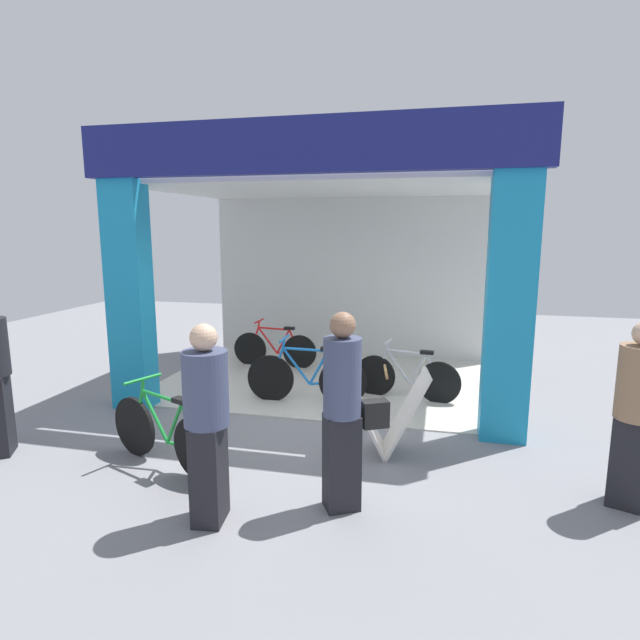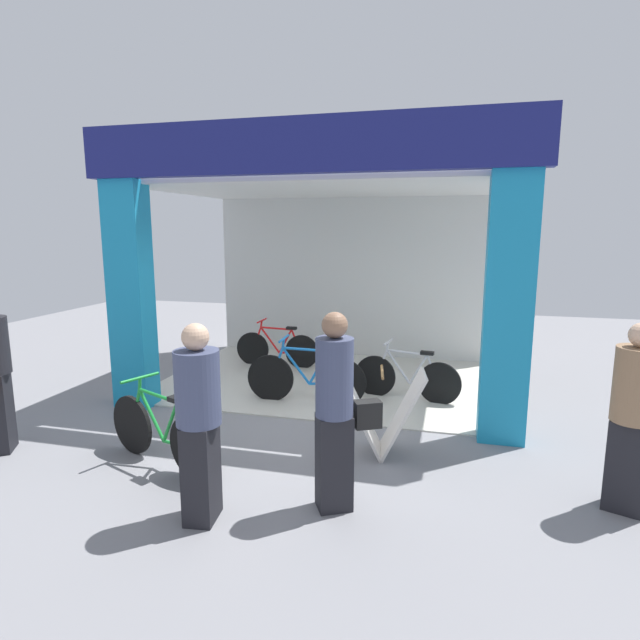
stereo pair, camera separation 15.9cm
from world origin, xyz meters
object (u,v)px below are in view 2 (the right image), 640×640
object	(u,v)px
bicycle_inside_2	(306,378)
pedestrian_3	(336,410)
sandwich_board_sign	(381,413)
bicycle_inside_1	(277,348)
bicycle_parked_0	(161,432)
pedestrian_0	(199,420)
pedestrian_1	(633,416)
bicycle_inside_0	(407,377)

from	to	relation	value
bicycle_inside_2	pedestrian_3	distance (m)	2.80
sandwich_board_sign	pedestrian_3	world-z (taller)	pedestrian_3
bicycle_inside_1	pedestrian_3	xyz separation A→B (m)	(2.04, -4.29, 0.57)
bicycle_inside_2	sandwich_board_sign	size ratio (longest dim) A/B	1.72
bicycle_inside_1	bicycle_parked_0	bearing A→B (deg)	-88.34
pedestrian_0	bicycle_inside_2	bearing A→B (deg)	89.23
pedestrian_1	pedestrian_0	bearing A→B (deg)	-163.22
bicycle_parked_0	pedestrian_0	distance (m)	1.30
bicycle_inside_1	bicycle_parked_0	distance (m)	3.95
bicycle_inside_1	sandwich_board_sign	bearing A→B (deg)	-53.81
bicycle_inside_0	bicycle_parked_0	size ratio (longest dim) A/B	0.99
bicycle_inside_2	sandwich_board_sign	distance (m)	1.85
bicycle_inside_2	pedestrian_1	world-z (taller)	pedestrian_1
bicycle_inside_0	sandwich_board_sign	bearing A→B (deg)	-93.45
pedestrian_0	bicycle_inside_1	bearing A→B (deg)	101.78
bicycle_inside_0	sandwich_board_sign	xyz separation A→B (m)	(-0.11, -1.86, 0.13)
sandwich_board_sign	pedestrian_0	xyz separation A→B (m)	(-1.28, -1.65, 0.41)
bicycle_inside_0	bicycle_parked_0	world-z (taller)	bicycle_parked_0
bicycle_inside_2	sandwich_board_sign	world-z (taller)	sandwich_board_sign
pedestrian_3	pedestrian_0	bearing A→B (deg)	-156.21
bicycle_inside_2	pedestrian_0	xyz separation A→B (m)	(-0.04, -3.03, 0.51)
bicycle_parked_0	pedestrian_3	world-z (taller)	pedestrian_3
bicycle_parked_0	pedestrian_3	xyz separation A→B (m)	(1.92, -0.35, 0.54)
bicycle_inside_0	bicycle_inside_1	bearing A→B (deg)	152.40
pedestrian_1	pedestrian_3	size ratio (longest dim) A/B	0.95
bicycle_parked_0	bicycle_inside_1	bearing A→B (deg)	91.66
bicycle_parked_0	pedestrian_1	bearing A→B (deg)	3.20
bicycle_inside_0	bicycle_inside_1	size ratio (longest dim) A/B	1.00
bicycle_inside_1	pedestrian_0	world-z (taller)	pedestrian_0
bicycle_inside_0	bicycle_inside_1	xyz separation A→B (m)	(-2.38, 1.24, -0.00)
bicycle_inside_1	sandwich_board_sign	size ratio (longest dim) A/B	1.54
bicycle_inside_0	bicycle_parked_0	xyz separation A→B (m)	(-2.26, -2.70, 0.02)
pedestrian_0	pedestrian_3	distance (m)	1.14
pedestrian_1	pedestrian_3	world-z (taller)	pedestrian_3
bicycle_inside_0	bicycle_parked_0	bearing A→B (deg)	-129.96
pedestrian_0	pedestrian_1	bearing A→B (deg)	16.78
pedestrian_3	bicycle_inside_1	bearing A→B (deg)	115.38
bicycle_inside_0	pedestrian_3	xyz separation A→B (m)	(-0.34, -3.05, 0.56)
pedestrian_0	pedestrian_1	world-z (taller)	pedestrian_0
pedestrian_1	bicycle_parked_0	bearing A→B (deg)	-176.80
sandwich_board_sign	pedestrian_3	xyz separation A→B (m)	(-0.23, -1.19, 0.43)
bicycle_inside_2	pedestrian_1	bearing A→B (deg)	-29.80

